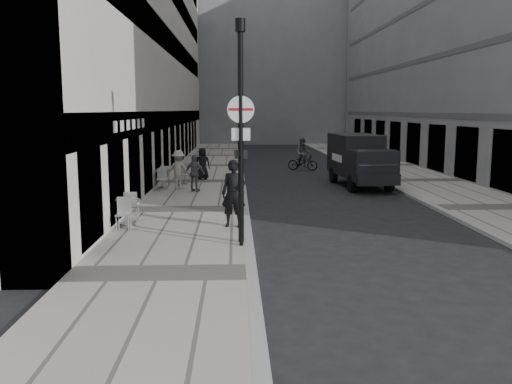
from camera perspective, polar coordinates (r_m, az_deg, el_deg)
ground at (r=9.43m, az=0.05°, el=-13.86°), size 120.00×120.00×0.00m
sidewalk at (r=27.00m, az=-5.68°, el=1.04°), size 4.00×60.00×0.12m
far_sidewalk at (r=28.52m, az=16.97°, el=1.11°), size 4.00×60.00×0.12m
building_left at (r=34.12m, az=-12.27°, el=17.54°), size 4.00×45.00×18.00m
building_right at (r=36.73m, az=21.98°, el=18.05°), size 6.00×45.00×20.00m
building_far at (r=65.16m, az=-0.56°, el=15.15°), size 24.00×16.00×22.00m
walking_man at (r=16.22m, az=-2.36°, el=-0.15°), size 0.83×0.63×2.03m
sign_post at (r=13.76m, az=-1.59°, el=4.63°), size 0.68×0.12×3.95m
lamppost at (r=14.12m, az=-1.62°, el=7.49°), size 0.26×0.26×5.77m
bollard_near at (r=21.23m, az=-1.64°, el=0.51°), size 0.13×0.13×0.98m
bollard_far at (r=19.78m, az=-2.90°, el=-0.30°), size 0.11×0.11×0.84m
panel_van at (r=26.12m, az=10.81°, el=3.58°), size 2.29×5.32×2.44m
cyclist at (r=32.66m, az=4.94°, el=3.61°), size 1.93×1.26×1.96m
pedestrian_a at (r=23.42m, az=-6.46°, el=1.98°), size 1.01×0.73×1.60m
pedestrian_b at (r=24.19m, az=-8.14°, el=2.32°), size 1.24×0.91×1.73m
pedestrian_c at (r=27.54m, az=-5.65°, el=2.99°), size 0.88×0.68×1.60m
cafe_table_near at (r=16.77m, az=-13.35°, el=-1.89°), size 0.76×1.71×0.97m
cafe_table_mid at (r=26.40m, az=-7.51°, el=1.96°), size 0.70×1.57×0.90m
cafe_table_far at (r=24.69m, az=-9.75°, el=1.51°), size 0.74×1.66×0.95m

